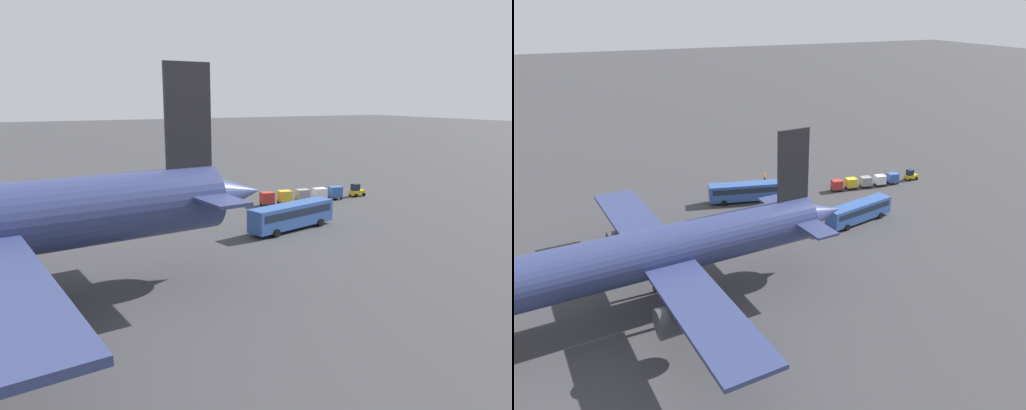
# 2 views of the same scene
# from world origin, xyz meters

# --- Properties ---
(ground_plane) EXTENTS (600.00, 600.00, 0.00)m
(ground_plane) POSITION_xyz_m (0.00, 0.00, 0.00)
(ground_plane) COLOR #38383A
(shuttle_bus_near) EXTENTS (12.97, 5.31, 3.32)m
(shuttle_bus_near) POSITION_xyz_m (5.20, 7.74, 1.99)
(shuttle_bus_near) COLOR #2D5199
(shuttle_bus_near) RESTS_ON ground
(shuttle_bus_far) EXTENTS (12.57, 5.42, 3.21)m
(shuttle_bus_far) POSITION_xyz_m (-8.20, 23.09, 1.92)
(shuttle_bus_far) COLOR #2D5199
(shuttle_bus_far) RESTS_ON ground
(baggage_tug) EXTENTS (2.47, 1.75, 2.10)m
(baggage_tug) POSITION_xyz_m (-28.83, 10.03, 0.94)
(baggage_tug) COLOR gold
(baggage_tug) RESTS_ON ground
(worker_person) EXTENTS (0.38, 0.38, 1.74)m
(worker_person) POSITION_xyz_m (-2.03, -0.67, 0.87)
(worker_person) COLOR #1E1E2D
(worker_person) RESTS_ON ground
(cargo_cart_blue) EXTENTS (2.22, 1.95, 2.06)m
(cargo_cart_blue) POSITION_xyz_m (-24.19, 10.45, 1.19)
(cargo_cart_blue) COLOR #38383D
(cargo_cart_blue) RESTS_ON ground
(cargo_cart_white) EXTENTS (2.22, 1.95, 2.06)m
(cargo_cart_white) POSITION_xyz_m (-21.20, 10.48, 1.19)
(cargo_cart_white) COLOR #38383D
(cargo_cart_white) RESTS_ON ground
(cargo_cart_grey) EXTENTS (2.22, 1.95, 2.06)m
(cargo_cart_grey) POSITION_xyz_m (-18.21, 10.12, 1.19)
(cargo_cart_grey) COLOR #38383D
(cargo_cart_grey) RESTS_ON ground
(cargo_cart_yellow) EXTENTS (2.22, 1.95, 2.06)m
(cargo_cart_yellow) POSITION_xyz_m (-15.22, 9.74, 1.19)
(cargo_cart_yellow) COLOR #38383D
(cargo_cart_yellow) RESTS_ON ground
(cargo_cart_red) EXTENTS (2.22, 1.95, 2.06)m
(cargo_cart_red) POSITION_xyz_m (-12.23, 9.62, 1.19)
(cargo_cart_red) COLOR #38383D
(cargo_cart_red) RESTS_ON ground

